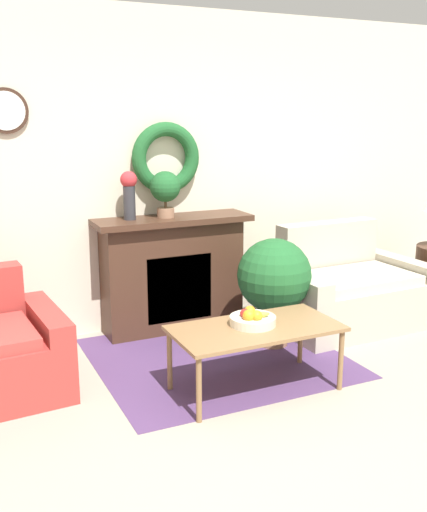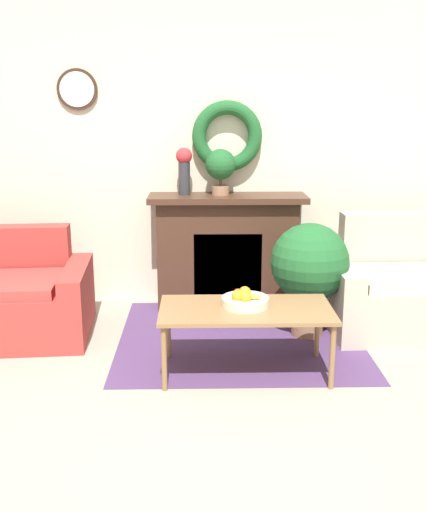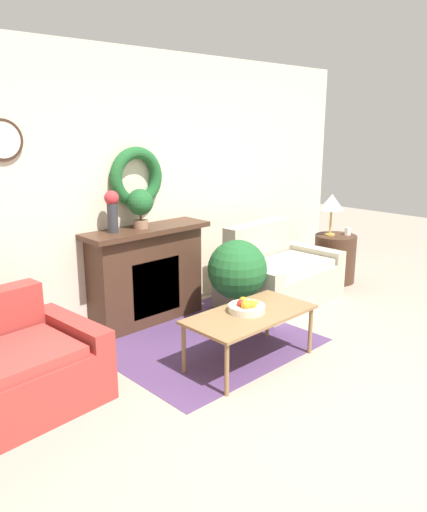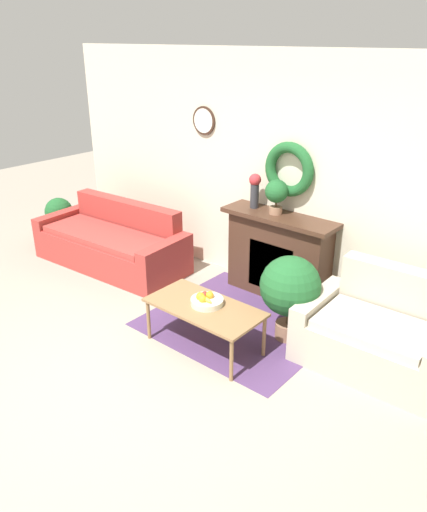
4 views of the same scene
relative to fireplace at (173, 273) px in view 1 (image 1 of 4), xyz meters
name	(u,v)px [view 1 (image 1 of 4)]	position (x,y,z in m)	size (l,w,h in m)	color
ground_plane	(312,473)	(-0.13, -2.35, -0.50)	(16.00, 16.00, 0.00)	gray
floor_rug	(217,357)	(0.07, -0.76, -0.50)	(1.83, 1.68, 0.01)	#4C335B
wall_back	(148,172)	(-0.13, 0.20, 0.85)	(6.80, 0.18, 2.70)	beige
fireplace	(173,273)	(0.00, 0.00, 0.00)	(1.34, 0.41, 1.00)	#42281C
loveseat_right	(346,291)	(1.45, -0.53, -0.20)	(1.38, 0.92, 0.88)	#B2A893
coffee_table	(256,332)	(0.07, -1.36, -0.09)	(1.13, 0.58, 0.45)	olive
fruit_bowl	(252,319)	(0.06, -1.33, 0.00)	(0.31, 0.31, 0.13)	beige
vase_on_mantel_left	(129,191)	(-0.37, 0.01, 0.72)	(0.14, 0.14, 0.40)	#2D2D33
potted_plant_on_mantel	(165,189)	(-0.06, -0.01, 0.73)	(0.26, 0.26, 0.39)	#8E664C
potted_plant_floor_by_loveseat	(274,278)	(0.60, -0.70, 0.06)	(0.60, 0.60, 0.88)	#8E664C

